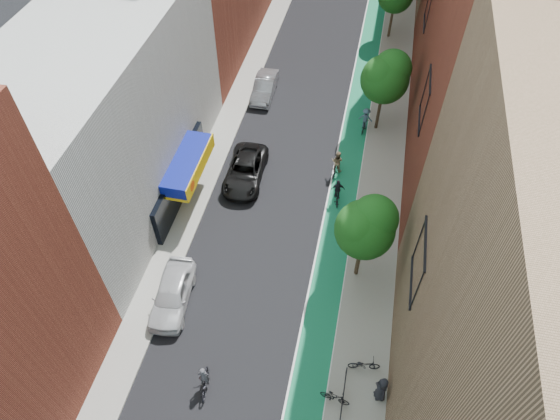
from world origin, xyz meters
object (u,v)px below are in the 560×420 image
Objects in this scene: parked_car_white at (172,294)px; cyclist_lane_far at (365,121)px; parked_car_silver at (265,87)px; pedestrian at (382,389)px; cyclist_lane_near at (337,164)px; parked_car_black at (245,171)px; cyclist_lead at (204,381)px; cyclist_lane_mid at (337,194)px.

parked_car_white is 2.40× the size of cyclist_lane_far.
parked_car_silver is 2.50× the size of pedestrian.
cyclist_lane_near is at bearing 83.57° from cyclist_lane_far.
parked_car_white is 14.72m from cyclist_lane_near.
parked_car_silver reaches higher than parked_car_black.
pedestrian is at bearing -19.97° from parked_car_white.
parked_car_silver is 9.17m from cyclist_lane_far.
cyclist_lead is (1.81, -15.15, -0.12)m from parked_car_black.
cyclist_lead is 17.53m from cyclist_lane_near.
cyclist_lane_mid reaches higher than parked_car_black.
parked_car_white is 2.62× the size of pedestrian.
parked_car_black is 10.04m from parked_car_silver.
parked_car_silver is 25.29m from cyclist_lead.
parked_car_black is (1.54, 10.67, -0.07)m from parked_car_white.
parked_car_black is 2.77× the size of cyclist_lead.
cyclist_lane_far is (8.71, -2.87, 0.18)m from parked_car_silver.
cyclist_lane_near is at bearing -50.02° from parked_car_silver.
parked_car_white is 0.89× the size of parked_car_black.
cyclist_lead is at bearing -58.79° from parked_car_white.
cyclist_lead is (2.76, -25.14, -0.12)m from parked_car_silver.
cyclist_lane_mid is at bearing 111.07° from cyclist_lane_near.
cyclist_lead is at bearing -85.15° from parked_car_silver.
pedestrian is (11.61, -23.79, 0.31)m from parked_car_silver.
parked_car_white is at bearing -63.71° from cyclist_lead.
pedestrian is (2.90, -20.92, 0.14)m from cyclist_lane_far.
cyclist_lane_mid is at bearing -56.17° from parked_car_silver.
cyclist_lead is at bearing 84.38° from cyclist_lane_far.
parked_car_black is at bearing -17.05° from cyclist_lane_mid.
cyclist_lead reaches higher than parked_car_black.
cyclist_lane_far is at bearing -93.83° from cyclist_lane_near.
cyclist_lane_near is 1.02× the size of cyclist_lane_far.
cyclist_lane_far is at bearing -107.92° from cyclist_lane_mid.
parked_car_black is 6.52m from cyclist_lane_near.
cyclist_lane_near is 16.22m from pedestrian.
cyclist_lane_mid is (0.42, -2.62, -0.20)m from cyclist_lane_near.
cyclist_lead is 0.98× the size of cyclist_lane_far.
cyclist_lane_far reaches higher than parked_car_white.
cyclist_lead is 1.04× the size of cyclist_lane_mid.
cyclist_lane_mid is at bearing 91.59° from cyclist_lane_far.
pedestrian is at bearing 107.23° from cyclist_lane_far.
pedestrian is at bearing 178.16° from cyclist_lead.
cyclist_lane_near is at bearing -91.05° from cyclist_lane_mid.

